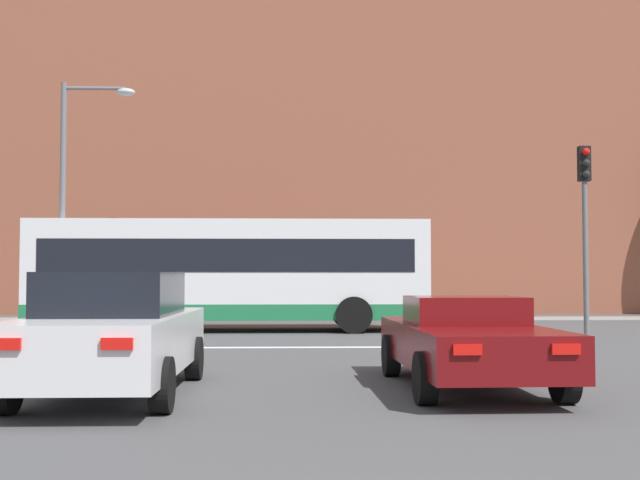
% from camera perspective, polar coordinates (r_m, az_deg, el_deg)
% --- Properties ---
extents(stop_line_strip, '(9.78, 0.30, 0.01)m').
position_cam_1_polar(stop_line_strip, '(17.54, -1.51, -7.63)').
color(stop_line_strip, silver).
rests_on(stop_line_strip, ground_plane).
extents(far_pavement, '(70.86, 2.50, 0.01)m').
position_cam_1_polar(far_pavement, '(29.36, -1.72, -5.62)').
color(far_pavement, gray).
rests_on(far_pavement, ground_plane).
extents(brick_civic_building, '(44.06, 11.83, 22.21)m').
position_cam_1_polar(brick_civic_building, '(38.98, 0.39, 7.13)').
color(brick_civic_building, brown).
rests_on(brick_civic_building, ground_plane).
extents(car_saloon_left, '(1.95, 4.85, 1.59)m').
position_cam_1_polar(car_saloon_left, '(10.83, -14.45, -6.41)').
color(car_saloon_left, silver).
rests_on(car_saloon_left, ground_plane).
extents(car_roadster_right, '(1.99, 4.59, 1.26)m').
position_cam_1_polar(car_roadster_right, '(11.32, 10.39, -7.08)').
color(car_roadster_right, '#600C0F').
rests_on(car_roadster_right, ground_plane).
extents(bus_crossing_lead, '(11.08, 2.73, 3.11)m').
position_cam_1_polar(bus_crossing_lead, '(23.00, -6.38, -2.28)').
color(bus_crossing_lead, silver).
rests_on(bus_crossing_lead, ground_plane).
extents(traffic_light_far_left, '(0.26, 0.31, 3.61)m').
position_cam_1_polar(traffic_light_far_left, '(29.10, -14.56, -0.74)').
color(traffic_light_far_left, slate).
rests_on(traffic_light_far_left, ground_plane).
extents(traffic_light_near_right, '(0.26, 0.31, 4.51)m').
position_cam_1_polar(traffic_light_near_right, '(19.20, 18.33, 1.93)').
color(traffic_light_near_right, slate).
rests_on(traffic_light_near_right, ground_plane).
extents(street_lamp_junction, '(2.02, 0.36, 6.87)m').
position_cam_1_polar(street_lamp_junction, '(22.98, -16.99, 4.18)').
color(street_lamp_junction, slate).
rests_on(street_lamp_junction, ground_plane).
extents(pedestrian_waiting, '(0.46, 0.39, 1.77)m').
position_cam_1_polar(pedestrian_waiting, '(29.92, -12.88, -3.51)').
color(pedestrian_waiting, brown).
rests_on(pedestrian_waiting, ground_plane).
extents(pedestrian_walking_east, '(0.42, 0.45, 1.78)m').
position_cam_1_polar(pedestrian_walking_east, '(30.12, -16.17, -3.45)').
color(pedestrian_walking_east, black).
rests_on(pedestrian_walking_east, ground_plane).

